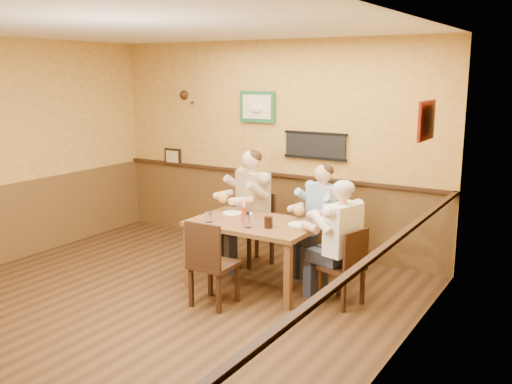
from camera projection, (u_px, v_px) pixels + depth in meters
room at (166, 143)px, 5.66m from camera, size 5.02×5.03×2.81m
dining_table at (255, 229)px, 6.36m from camera, size 1.40×0.90×0.75m
chair_back_left at (253, 228)px, 7.15m from camera, size 0.56×0.56×0.91m
chair_back_right at (323, 239)px, 6.82m from camera, size 0.49×0.49×0.84m
chair_right_end at (342, 266)px, 5.89m from camera, size 0.47×0.47×0.83m
chair_near_side at (214, 262)px, 5.87m from camera, size 0.43×0.43×0.92m
diner_tan_shirt at (253, 213)px, 7.11m from camera, size 0.80×0.80×1.30m
diner_blue_polo at (324, 225)px, 6.78m from camera, size 0.71×0.71×1.19m
diner_white_elder at (342, 250)px, 5.85m from camera, size 0.67×0.67×1.18m
water_glass_left at (209, 217)px, 6.30m from camera, size 0.08×0.08×0.12m
water_glass_mid at (248, 222)px, 6.08m from camera, size 0.11×0.11×0.13m
cola_tumbler at (268, 222)px, 6.07m from camera, size 0.12×0.12×0.12m
hot_sauce_bottle at (244, 214)px, 6.30m from camera, size 0.06×0.06×0.19m
salt_shaker at (251, 217)px, 6.37m from camera, size 0.04×0.04×0.09m
pepper_shaker at (248, 215)px, 6.44m from camera, size 0.04×0.04×0.09m
plate_far_left at (232, 213)px, 6.69m from camera, size 0.31×0.31×0.02m
plate_far_right at (298, 224)px, 6.18m from camera, size 0.28×0.28×0.02m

